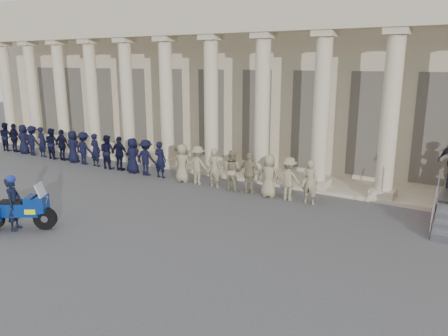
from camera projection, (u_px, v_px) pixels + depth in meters
ground at (103, 234)px, 13.35m from camera, size 90.00×90.00×0.00m
building at (297, 73)px, 24.44m from camera, size 40.00×12.50×9.00m
officer_rank at (120, 154)px, 20.93m from camera, size 19.55×0.63×1.67m
motorcycle at (19, 210)px, 13.58m from camera, size 2.05×1.61×1.51m
rider at (14, 203)px, 13.52m from camera, size 0.67×0.73×1.77m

